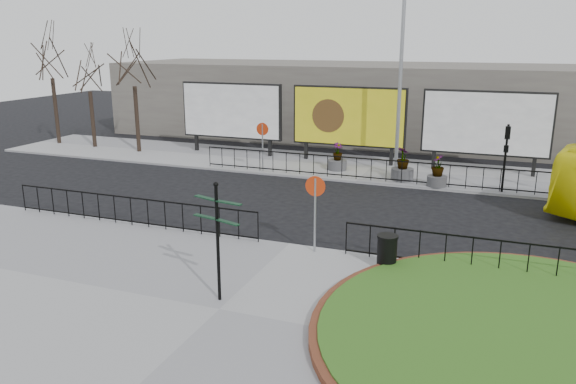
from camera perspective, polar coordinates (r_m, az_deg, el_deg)
The scene contains 24 objects.
ground at distance 18.69m, azimuth 0.16°, elevation -5.58°, with size 90.00×90.00×0.00m, color black.
pavement_near at distance 14.49m, azimuth -6.98°, elevation -11.93°, with size 30.00×10.00×0.12m, color gray.
pavement_far at distance 29.74m, azimuth 8.34°, elevation 2.33°, with size 44.00×6.00×0.12m, color gray.
brick_edge at distance 13.99m, azimuth 24.53°, elevation -13.68°, with size 10.40×10.40×0.18m, color brown.
grass_lawn at distance 13.99m, azimuth 24.53°, elevation -13.60°, with size 10.00×10.00×0.22m, color #274D14.
railing_near_left at distance 20.99m, azimuth -15.66°, elevation -1.86°, with size 10.00×0.10×1.10m, color black, non-canonical shape.
railing_near_right at distance 17.13m, azimuth 20.71°, elevation -6.22°, with size 9.00×0.10×1.10m, color black, non-canonical shape.
railing_far at distance 26.83m, azimuth 9.20°, elevation 2.22°, with size 18.00×0.10×1.10m, color black, non-canonical shape.
speed_sign_far at distance 28.45m, azimuth -2.60°, elevation 5.70°, with size 0.64×0.07×2.47m.
speed_sign_near at distance 17.42m, azimuth 2.79°, elevation -0.53°, with size 0.64×0.07×2.47m.
billboard_left at distance 33.02m, azimuth -5.78°, elevation 8.18°, with size 6.20×0.31×4.10m.
billboard_mid at distance 30.56m, azimuth 6.16°, elevation 7.60°, with size 6.20×0.31×4.10m.
billboard_right at distance 29.60m, azimuth 19.46°, elevation 6.56°, with size 6.20×0.31×4.10m.
lamp_post at distance 27.79m, azimuth 11.35°, elevation 11.24°, with size 0.74×0.18×9.23m.
signal_pole_a at distance 26.08m, azimuth 21.28°, elevation 4.19°, with size 0.22×0.26×3.00m.
tree_left at distance 34.50m, azimuth -15.27°, elevation 9.74°, with size 2.00×2.00×7.00m, color #2D2119, non-canonical shape.
tree_mid at distance 36.92m, azimuth -19.43°, elevation 9.12°, with size 2.00×2.00×6.20m, color #2D2119, non-canonical shape.
tree_far at distance 39.00m, azimuth -22.76°, elevation 10.06°, with size 2.00×2.00×7.50m, color #2D2119, non-canonical shape.
building_backdrop at distance 39.05m, azimuth 11.75°, elevation 8.90°, with size 40.00×10.00×5.00m, color #68645B.
fingerpost_sign at distance 14.22m, azimuth -7.19°, elevation -3.86°, with size 1.47×0.59×3.16m.
litter_bin at distance 16.78m, azimuth 10.02°, elevation -5.99°, with size 0.62×0.62×1.03m.
planter_a at distance 29.01m, azimuth 5.04°, elevation 3.20°, with size 0.98×0.98×1.41m.
planter_b at distance 27.32m, azimuth 11.56°, elevation 2.36°, with size 1.07×1.07×1.59m.
planter_c at distance 26.54m, azimuth 14.93°, elevation 1.77°, with size 0.91×0.91×1.46m.
Camera 1 is at (6.15, -16.34, 6.68)m, focal length 35.00 mm.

